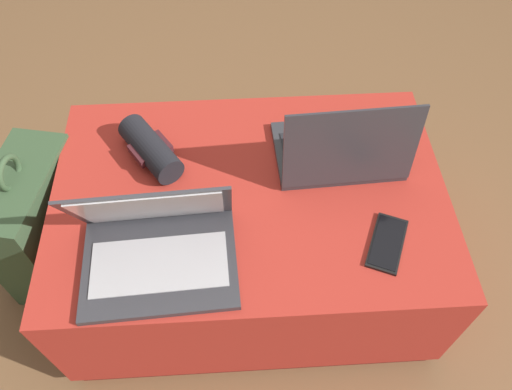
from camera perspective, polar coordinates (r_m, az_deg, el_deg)
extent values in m
plane|color=brown|center=(1.61, -0.60, -8.29)|extent=(14.00, 14.00, 0.00)
cube|color=maroon|center=(1.59, -0.61, -7.87)|extent=(0.96, 0.65, 0.05)
cube|color=#B22D23|center=(1.41, -0.68, -3.91)|extent=(1.00, 0.68, 0.36)
cube|color=#333338|center=(1.16, -10.90, -7.71)|extent=(0.36, 0.27, 0.02)
cube|color=#B2B2B7|center=(1.15, -10.97, -7.76)|extent=(0.31, 0.15, 0.00)
cube|color=#333338|center=(1.10, -11.85, -1.29)|extent=(0.35, 0.13, 0.23)
cube|color=white|center=(1.10, -11.84, -1.55)|extent=(0.31, 0.11, 0.21)
cube|color=#333338|center=(1.36, 9.14, 5.06)|extent=(0.34, 0.24, 0.02)
cube|color=#232328|center=(1.35, 9.14, 5.50)|extent=(0.29, 0.14, 0.00)
cube|color=#333338|center=(1.20, 10.83, 5.22)|extent=(0.33, 0.05, 0.23)
cube|color=green|center=(1.21, 10.77, 5.38)|extent=(0.29, 0.04, 0.20)
cube|color=black|center=(1.21, 14.75, -5.34)|extent=(0.13, 0.17, 0.01)
cube|color=black|center=(1.21, 14.80, -5.22)|extent=(0.12, 0.16, 0.00)
cube|color=#385133|center=(1.57, -23.25, -3.03)|extent=(0.23, 0.37, 0.42)
cube|color=#2F452B|center=(1.68, -25.24, -4.10)|extent=(0.11, 0.28, 0.19)
torus|color=#385133|center=(1.40, -26.34, 2.30)|extent=(0.04, 0.10, 0.10)
cylinder|color=black|center=(1.33, -11.96, 5.19)|extent=(0.18, 0.21, 0.08)
cube|color=#441B20|center=(1.33, -11.96, 5.19)|extent=(0.12, 0.12, 0.02)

